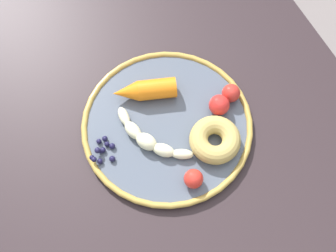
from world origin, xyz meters
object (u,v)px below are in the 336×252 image
(carrot_orange, at_px, (145,90))
(blueberry_pile, at_px, (103,151))
(dining_table, at_px, (150,153))
(donut, at_px, (215,140))
(tomato_near, at_px, (194,179))
(plate, at_px, (168,127))
(tomato_mid, at_px, (219,105))
(banana, at_px, (149,139))
(tomato_far, at_px, (231,93))

(carrot_orange, bearing_deg, blueberry_pile, -57.14)
(dining_table, height_order, donut, donut)
(donut, distance_m, tomato_near, 0.09)
(blueberry_pile, bearing_deg, dining_table, 90.91)
(carrot_orange, bearing_deg, plate, 9.20)
(donut, xyz_separation_m, blueberry_pile, (-0.07, -0.20, -0.01))
(dining_table, distance_m, tomato_near, 0.19)
(donut, bearing_deg, tomato_mid, 146.12)
(carrot_orange, distance_m, donut, 0.17)
(dining_table, bearing_deg, tomato_near, 16.10)
(banana, distance_m, blueberry_pile, 0.09)
(carrot_orange, bearing_deg, tomato_far, 63.70)
(carrot_orange, distance_m, blueberry_pile, 0.15)
(banana, bearing_deg, donut, 63.50)
(blueberry_pile, height_order, tomato_mid, tomato_mid)
(carrot_orange, relative_size, tomato_near, 3.65)
(carrot_orange, distance_m, tomato_mid, 0.15)
(banana, distance_m, tomato_near, 0.12)
(carrot_orange, distance_m, tomato_near, 0.21)
(tomato_mid, bearing_deg, tomato_near, -44.81)
(tomato_far, bearing_deg, carrot_orange, -116.30)
(donut, bearing_deg, tomato_far, 135.65)
(blueberry_pile, bearing_deg, donut, 69.77)
(plate, bearing_deg, blueberry_pile, -91.31)
(tomato_mid, bearing_deg, banana, -88.22)
(blueberry_pile, xyz_separation_m, tomato_mid, (0.01, 0.24, 0.01))
(dining_table, xyz_separation_m, tomato_mid, (0.01, 0.15, 0.13))
(dining_table, xyz_separation_m, carrot_orange, (-0.08, 0.03, 0.13))
(dining_table, height_order, carrot_orange, carrot_orange)
(blueberry_pile, bearing_deg, banana, 78.56)
(carrot_orange, relative_size, blueberry_pile, 2.38)
(plate, bearing_deg, donut, 42.58)
(plate, height_order, tomato_near, tomato_near)
(tomato_near, xyz_separation_m, tomato_far, (-0.13, 0.15, 0.00))
(carrot_orange, bearing_deg, dining_table, -20.67)
(tomato_near, bearing_deg, tomato_far, 131.35)
(carrot_orange, xyz_separation_m, tomato_near, (0.20, 0.01, -0.00))
(carrot_orange, height_order, tomato_mid, same)
(blueberry_pile, bearing_deg, carrot_orange, 122.86)
(blueberry_pile, distance_m, tomato_mid, 0.24)
(donut, height_order, tomato_near, same)
(plate, height_order, donut, donut)
(carrot_orange, bearing_deg, tomato_mid, 52.36)
(dining_table, distance_m, tomato_mid, 0.20)
(tomato_far, bearing_deg, dining_table, -89.52)
(carrot_orange, bearing_deg, donut, 27.15)
(plate, height_order, banana, banana)
(dining_table, height_order, plate, plate)
(tomato_near, bearing_deg, blueberry_pile, -134.09)
(plate, xyz_separation_m, donut, (0.07, 0.07, 0.02))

